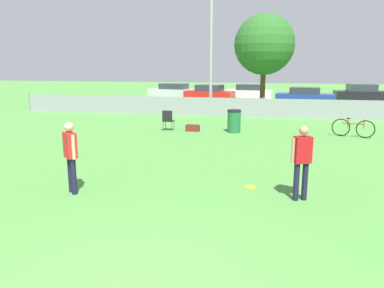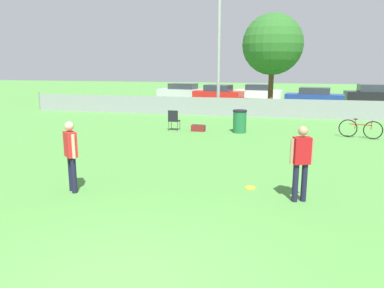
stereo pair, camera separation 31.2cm
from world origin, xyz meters
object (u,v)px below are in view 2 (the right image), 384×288
Objects in this scene: trash_bin at (240,121)px; parked_car_white at (258,92)px; player_thrower_red at (301,159)px; parked_car_red at (218,94)px; bicycle_sideline at (360,129)px; light_pole at (219,18)px; folding_chair_sideline at (174,119)px; gear_bag_sideline at (198,128)px; frisbee_disc at (250,188)px; parked_car_dark at (372,94)px; parked_car_silver at (183,91)px; player_defender_red at (71,152)px; tree_near_pole at (273,45)px; parked_car_blue at (314,96)px.

parked_car_white reaches higher than trash_bin.
parked_car_red is (-5.68, 22.31, -0.31)m from player_thrower_red.
light_pole is at bearing 153.66° from bicycle_sideline.
folding_chair_sideline is 1.52× the size of gear_bag_sideline.
folding_chair_sideline is at bearing 119.09° from frisbee_disc.
parked_car_dark is (8.72, 15.47, 0.21)m from trash_bin.
trash_bin is 17.82m from parked_car_silver.
folding_chair_sideline is 0.23× the size of parked_car_white.
light_pole reaches higher than folding_chair_sideline.
parked_car_dark is (8.96, -0.92, 0.05)m from parked_car_white.
folding_chair_sideline reaches higher than gear_bag_sideline.
parked_car_dark reaches higher than parked_car_white.
player_defender_red reaches higher than bicycle_sideline.
light_pole reaches higher than parked_car_silver.
frisbee_disc is 8.60m from bicycle_sideline.
light_pole is at bearing -98.12° from folding_chair_sideline.
trash_bin is (-1.08, -7.08, -3.70)m from tree_near_pole.
player_defender_red is 2.74× the size of gear_bag_sideline.
light_pole reaches higher than bicycle_sideline.
player_thrower_red is 0.42× the size of parked_car_dark.
tree_near_pole is 12.84m from parked_car_silver.
bicycle_sideline is at bearing 89.15° from player_defender_red.
frisbee_disc is at bearing 129.26° from player_thrower_red.
player_defender_red is (-5.32, -0.61, 0.00)m from player_thrower_red.
frisbee_disc is (0.08, -14.85, -4.20)m from tree_near_pole.
parked_car_blue is (6.29, 6.41, -5.14)m from light_pole.
parked_car_dark is at bearing 71.99° from frisbee_disc.
parked_car_silver is (-5.13, 16.45, 0.52)m from gear_bag_sideline.
bicycle_sideline is 1.62× the size of trash_bin.
parked_car_blue reaches higher than bicycle_sideline.
folding_chair_sideline is 17.01m from parked_car_silver.
light_pole is 8.75m from trash_bin.
player_thrower_red reaches higher than bicycle_sideline.
light_pole reaches higher than player_defender_red.
parked_car_silver is (-12.11, 16.48, 0.27)m from bicycle_sideline.
parked_car_white is 0.94× the size of parked_car_blue.
tree_near_pole is 16.94m from player_defender_red.
tree_near_pole is 3.51× the size of player_defender_red.
player_defender_red reaches higher than trash_bin.
parked_car_white is at bearing 125.09° from player_defender_red.
player_thrower_red is 8.75m from trash_bin.
light_pole is at bearing 91.92° from gear_bag_sideline.
player_defender_red is at bearing -93.19° from light_pole.
light_pole is 9.71× the size of trash_bin.
player_thrower_red reaches higher than gear_bag_sideline.
tree_near_pole is 8.76m from gear_bag_sideline.
player_thrower_red reaches higher than parked_car_silver.
light_pole is 14.88m from parked_car_dark.
bicycle_sideline reaches higher than frisbee_disc.
parked_car_silver is (-8.12, 9.29, -3.56)m from tree_near_pole.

